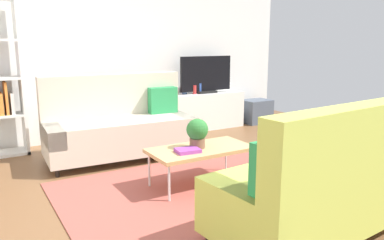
# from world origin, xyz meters

# --- Properties ---
(ground_plane) EXTENTS (7.68, 7.68, 0.00)m
(ground_plane) POSITION_xyz_m (0.00, 0.00, 0.00)
(ground_plane) COLOR brown
(wall_far) EXTENTS (6.40, 0.12, 2.90)m
(wall_far) POSITION_xyz_m (0.00, 2.80, 1.45)
(wall_far) COLOR white
(wall_far) RESTS_ON ground_plane
(area_rug) EXTENTS (2.90, 2.20, 0.01)m
(area_rug) POSITION_xyz_m (-0.07, -0.06, 0.01)
(area_rug) COLOR #9E4C42
(area_rug) RESTS_ON ground_plane
(couch_beige) EXTENTS (1.94, 0.94, 1.10)m
(couch_beige) POSITION_xyz_m (-0.40, 1.56, 0.44)
(couch_beige) COLOR beige
(couch_beige) RESTS_ON ground_plane
(couch_green) EXTENTS (1.96, 0.99, 1.10)m
(couch_green) POSITION_xyz_m (0.27, -1.28, 0.45)
(couch_green) COLOR #C1CC51
(couch_green) RESTS_ON ground_plane
(coffee_table) EXTENTS (1.10, 0.56, 0.42)m
(coffee_table) POSITION_xyz_m (-0.02, 0.14, 0.39)
(coffee_table) COLOR tan
(coffee_table) RESTS_ON ground_plane
(tv_console) EXTENTS (1.40, 0.44, 0.64)m
(tv_console) POSITION_xyz_m (1.51, 2.46, 0.32)
(tv_console) COLOR silver
(tv_console) RESTS_ON ground_plane
(tv) EXTENTS (1.00, 0.20, 0.64)m
(tv) POSITION_xyz_m (1.51, 2.44, 0.95)
(tv) COLOR black
(tv) RESTS_ON tv_console
(storage_trunk) EXTENTS (0.52, 0.40, 0.44)m
(storage_trunk) POSITION_xyz_m (2.61, 2.36, 0.22)
(storage_trunk) COLOR #4C5666
(storage_trunk) RESTS_ON ground_plane
(potted_plant) EXTENTS (0.23, 0.23, 0.32)m
(potted_plant) POSITION_xyz_m (-0.05, 0.16, 0.59)
(potted_plant) COLOR brown
(potted_plant) RESTS_ON coffee_table
(table_book_0) EXTENTS (0.26, 0.21, 0.04)m
(table_book_0) POSITION_xyz_m (-0.22, 0.07, 0.44)
(table_book_0) COLOR purple
(table_book_0) RESTS_ON coffee_table
(vase_0) EXTENTS (0.13, 0.13, 0.12)m
(vase_0) POSITION_xyz_m (0.93, 2.51, 0.70)
(vase_0) COLOR #B24C4C
(vase_0) RESTS_ON tv_console
(vase_1) EXTENTS (0.09, 0.09, 0.17)m
(vase_1) POSITION_xyz_m (1.12, 2.51, 0.72)
(vase_1) COLOR #4C72B2
(vase_1) RESTS_ON tv_console
(bottle_0) EXTENTS (0.06, 0.06, 0.15)m
(bottle_0) POSITION_xyz_m (1.27, 2.42, 0.72)
(bottle_0) COLOR red
(bottle_0) RESTS_ON tv_console
(bottle_1) EXTENTS (0.04, 0.04, 0.18)m
(bottle_1) POSITION_xyz_m (1.38, 2.42, 0.73)
(bottle_1) COLOR #3359B2
(bottle_1) RESTS_ON tv_console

